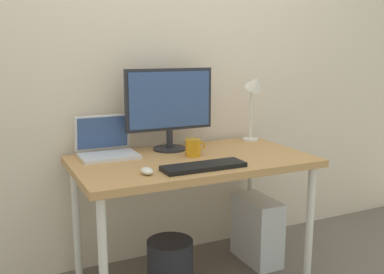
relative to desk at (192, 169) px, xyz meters
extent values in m
cube|color=beige|center=(0.00, 0.43, 0.62)|extent=(4.40, 0.04, 2.60)
cube|color=#B7844C|center=(0.00, 0.00, 0.05)|extent=(1.33, 0.75, 0.04)
cylinder|color=silver|center=(-0.60, -0.31, -0.33)|extent=(0.04, 0.04, 0.71)
cylinder|color=silver|center=(0.60, -0.31, -0.33)|extent=(0.04, 0.04, 0.71)
cylinder|color=silver|center=(-0.60, 0.31, -0.33)|extent=(0.04, 0.04, 0.71)
cylinder|color=silver|center=(0.60, 0.31, -0.33)|extent=(0.04, 0.04, 0.71)
cylinder|color=#232328|center=(-0.03, 0.24, 0.07)|extent=(0.20, 0.20, 0.01)
cylinder|color=#232328|center=(-0.03, 0.24, 0.13)|extent=(0.04, 0.04, 0.11)
cube|color=#232328|center=(-0.03, 0.24, 0.37)|extent=(0.55, 0.03, 0.37)
cube|color=#334C7F|center=(-0.03, 0.23, 0.37)|extent=(0.51, 0.01, 0.33)
cube|color=silver|center=(-0.42, 0.20, 0.08)|extent=(0.32, 0.22, 0.02)
cube|color=silver|center=(-0.42, 0.33, 0.19)|extent=(0.32, 0.04, 0.21)
cube|color=#334C7F|center=(-0.42, 0.32, 0.19)|extent=(0.30, 0.03, 0.18)
cylinder|color=silver|center=(0.56, 0.27, 0.07)|extent=(0.11, 0.11, 0.01)
cylinder|color=silver|center=(0.56, 0.27, 0.25)|extent=(0.02, 0.02, 0.34)
cone|color=silver|center=(0.56, 0.23, 0.45)|extent=(0.11, 0.14, 0.13)
cube|color=black|center=(-0.04, -0.23, 0.08)|extent=(0.44, 0.14, 0.02)
ellipsoid|color=silver|center=(-0.34, -0.21, 0.08)|extent=(0.06, 0.09, 0.03)
cylinder|color=orange|center=(0.02, 0.04, 0.11)|extent=(0.09, 0.09, 0.10)
torus|color=orange|center=(0.08, 0.04, 0.12)|extent=(0.05, 0.01, 0.05)
cube|color=silver|center=(0.48, 0.04, -0.47)|extent=(0.18, 0.36, 0.42)
cylinder|color=#232328|center=(-0.16, -0.06, -0.53)|extent=(0.26, 0.26, 0.30)
camera|label=1|loc=(-1.05, -2.21, 0.67)|focal=41.75mm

